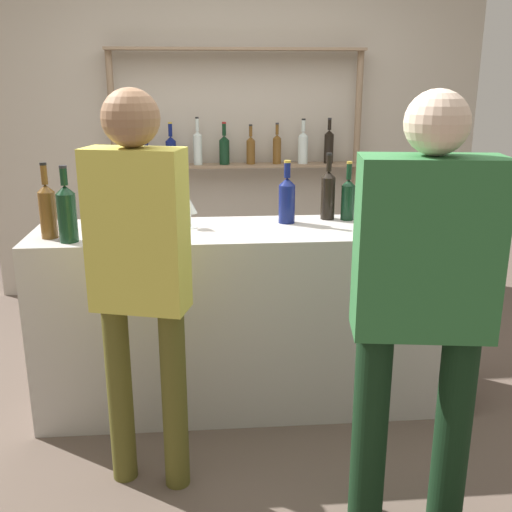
{
  "coord_description": "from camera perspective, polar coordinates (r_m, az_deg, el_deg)",
  "views": [
    {
      "loc": [
        -0.25,
        -2.96,
        1.72
      ],
      "look_at": [
        0.0,
        0.0,
        0.83
      ],
      "focal_mm": 42.0,
      "sensor_mm": 36.0,
      "label": 1
    }
  ],
  "objects": [
    {
      "name": "counter_bottle_4",
      "position": [
        3.02,
        -19.24,
        4.22
      ],
      "size": [
        0.08,
        0.08,
        0.36
      ],
      "color": "brown",
      "rests_on": "bar_counter"
    },
    {
      "name": "ice_bucket",
      "position": [
        3.1,
        -12.92,
        4.21
      ],
      "size": [
        0.19,
        0.19,
        0.19
      ],
      "color": "#B2B2B7",
      "rests_on": "bar_counter"
    },
    {
      "name": "ground_plane",
      "position": [
        3.44,
        -0.0,
        -13.45
      ],
      "size": [
        16.0,
        16.0,
        0.0
      ],
      "primitive_type": "plane",
      "color": "brown"
    },
    {
      "name": "wine_glass",
      "position": [
        3.07,
        -6.28,
        4.63
      ],
      "size": [
        0.07,
        0.07,
        0.15
      ],
      "color": "silver",
      "rests_on": "bar_counter"
    },
    {
      "name": "counter_bottle_2",
      "position": [
        2.92,
        -17.57,
        4.02
      ],
      "size": [
        0.09,
        0.09,
        0.36
      ],
      "color": "black",
      "rests_on": "bar_counter"
    },
    {
      "name": "back_wall",
      "position": [
        4.86,
        -1.91,
        12.84
      ],
      "size": [
        3.86,
        0.12,
        2.8
      ],
      "primitive_type": "cube",
      "color": "#B2A899",
      "rests_on": "ground_plane"
    },
    {
      "name": "cork_jar",
      "position": [
        3.27,
        15.33,
        4.05
      ],
      "size": [
        0.11,
        0.11,
        0.13
      ],
      "color": "silver",
      "rests_on": "bar_counter"
    },
    {
      "name": "back_shelf",
      "position": [
        4.7,
        -1.73,
        10.91
      ],
      "size": [
        1.93,
        0.18,
        1.93
      ],
      "color": "#897056",
      "rests_on": "ground_plane"
    },
    {
      "name": "customer_right",
      "position": [
        2.25,
        15.6,
        -3.28
      ],
      "size": [
        0.52,
        0.29,
        1.69
      ],
      "rotation": [
        0.0,
        0.0,
        1.43
      ],
      "color": "black",
      "rests_on": "ground_plane"
    },
    {
      "name": "customer_left",
      "position": [
        2.43,
        -11.08,
        -0.59
      ],
      "size": [
        0.42,
        0.27,
        1.69
      ],
      "rotation": [
        0.0,
        0.0,
        1.29
      ],
      "color": "brown",
      "rests_on": "ground_plane"
    },
    {
      "name": "bar_counter",
      "position": [
        3.22,
        -0.0,
        -5.87
      ],
      "size": [
        2.26,
        0.57,
        0.98
      ],
      "primitive_type": "cube",
      "color": "#B7B2AD",
      "rests_on": "ground_plane"
    },
    {
      "name": "counter_bottle_0",
      "position": [
        2.97,
        10.22,
        4.38
      ],
      "size": [
        0.09,
        0.09,
        0.32
      ],
      "color": "black",
      "rests_on": "bar_counter"
    },
    {
      "name": "counter_bottle_3",
      "position": [
        3.27,
        8.75,
        5.49
      ],
      "size": [
        0.07,
        0.07,
        0.32
      ],
      "color": "black",
      "rests_on": "bar_counter"
    },
    {
      "name": "counter_bottle_5",
      "position": [
        3.17,
        2.96,
        5.46
      ],
      "size": [
        0.09,
        0.09,
        0.33
      ],
      "color": "#0F1956",
      "rests_on": "bar_counter"
    },
    {
      "name": "counter_bottle_1",
      "position": [
        3.27,
        6.88,
        5.92
      ],
      "size": [
        0.08,
        0.08,
        0.36
      ],
      "color": "black",
      "rests_on": "bar_counter"
    }
  ]
}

